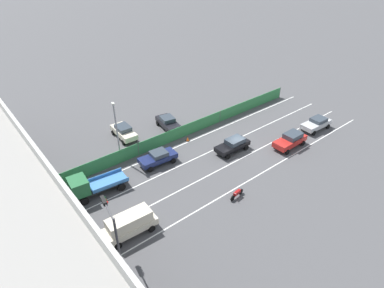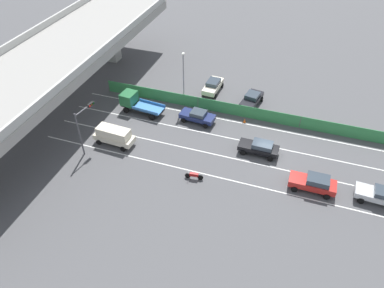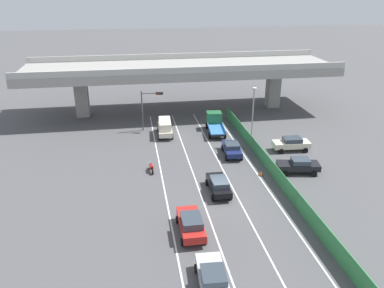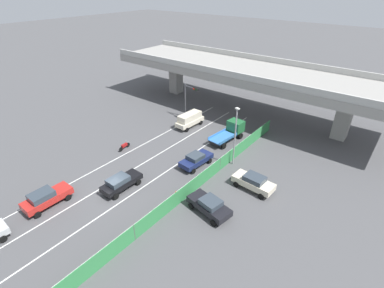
{
  "view_description": "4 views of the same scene",
  "coord_description": "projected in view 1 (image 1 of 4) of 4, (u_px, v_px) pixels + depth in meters",
  "views": [
    {
      "loc": [
        -22.46,
        25.55,
        22.03
      ],
      "look_at": [
        2.51,
        5.26,
        1.54
      ],
      "focal_mm": 30.74,
      "sensor_mm": 36.0,
      "label": 1
    },
    {
      "loc": [
        -31.63,
        -2.03,
        27.35
      ],
      "look_at": [
        -2.32,
        8.01,
        1.35
      ],
      "focal_mm": 34.22,
      "sensor_mm": 36.0,
      "label": 2
    },
    {
      "loc": [
        -7.74,
        -31.31,
        18.87
      ],
      "look_at": [
        -1.07,
        9.84,
        1.52
      ],
      "focal_mm": 36.25,
      "sensor_mm": 36.0,
      "label": 3
    },
    {
      "loc": [
        20.93,
        -13.43,
        19.39
      ],
      "look_at": [
        2.13,
        10.42,
        1.92
      ],
      "focal_mm": 26.85,
      "sensor_mm": 36.0,
      "label": 4
    }
  ],
  "objects": [
    {
      "name": "lane_line_mid_right",
      "position": [
        207.0,
        153.0,
        39.3
      ],
      "size": [
        0.14,
        43.27,
        0.01
      ],
      "primitive_type": "cube",
      "color": "silver",
      "rests_on": "ground"
    },
    {
      "name": "car_sedan_navy",
      "position": [
        158.0,
        157.0,
        37.08
      ],
      "size": [
        2.3,
        4.47,
        1.54
      ],
      "color": "navy",
      "rests_on": "ground"
    },
    {
      "name": "parked_sedan_cream",
      "position": [
        124.0,
        131.0,
        41.82
      ],
      "size": [
        4.49,
        2.19,
        1.67
      ],
      "color": "beige",
      "rests_on": "ground"
    },
    {
      "name": "lane_line_left_edge",
      "position": [
        249.0,
        181.0,
        34.88
      ],
      "size": [
        0.14,
        43.27,
        0.01
      ],
      "primitive_type": "cube",
      "color": "silver",
      "rests_on": "ground"
    },
    {
      "name": "lane_line_right_edge",
      "position": [
        189.0,
        141.0,
        41.5
      ],
      "size": [
        0.14,
        43.27,
        0.01
      ],
      "primitive_type": "cube",
      "color": "silver",
      "rests_on": "ground"
    },
    {
      "name": "car_van_cream",
      "position": [
        130.0,
        224.0,
        28.08
      ],
      "size": [
        2.17,
        4.79,
        2.1
      ],
      "color": "beige",
      "rests_on": "ground"
    },
    {
      "name": "lane_line_mid_left",
      "position": [
        227.0,
        166.0,
        37.09
      ],
      "size": [
        0.14,
        43.27,
        0.01
      ],
      "primitive_type": "cube",
      "color": "silver",
      "rests_on": "ground"
    },
    {
      "name": "flatbed_truck_blue",
      "position": [
        89.0,
        186.0,
        32.27
      ],
      "size": [
        2.71,
        5.76,
        2.39
      ],
      "color": "black",
      "rests_on": "ground"
    },
    {
      "name": "car_sedan_silver",
      "position": [
        317.0,
        123.0,
        43.73
      ],
      "size": [
        2.2,
        4.55,
        1.56
      ],
      "color": "#B7BABC",
      "rests_on": "ground"
    },
    {
      "name": "green_fence",
      "position": [
        182.0,
        132.0,
        41.96
      ],
      "size": [
        0.1,
        39.37,
        1.68
      ],
      "color": "#338447",
      "rests_on": "ground"
    },
    {
      "name": "car_sedan_red",
      "position": [
        291.0,
        140.0,
        40.07
      ],
      "size": [
        2.04,
        4.6,
        1.74
      ],
      "color": "red",
      "rests_on": "ground"
    },
    {
      "name": "traffic_light",
      "position": [
        112.0,
        226.0,
        24.23
      ],
      "size": [
        2.98,
        0.8,
        5.55
      ],
      "color": "#47474C",
      "rests_on": "ground"
    },
    {
      "name": "ground_plane",
      "position": [
        238.0,
        149.0,
        40.13
      ],
      "size": [
        300.0,
        300.0,
        0.0
      ],
      "primitive_type": "plane",
      "color": "#4C4C4F"
    },
    {
      "name": "traffic_cone",
      "position": [
        188.0,
        139.0,
        41.5
      ],
      "size": [
        0.47,
        0.47,
        0.59
      ],
      "color": "orange",
      "rests_on": "ground"
    },
    {
      "name": "parked_sedan_dark",
      "position": [
        168.0,
        122.0,
        43.88
      ],
      "size": [
        4.68,
        2.65,
        1.63
      ],
      "color": "black",
      "rests_on": "ground"
    },
    {
      "name": "motorcycle",
      "position": [
        237.0,
        194.0,
        32.45
      ],
      "size": [
        0.6,
        1.95,
        0.93
      ],
      "color": "black",
      "rests_on": "ground"
    },
    {
      "name": "car_sedan_black",
      "position": [
        233.0,
        145.0,
        39.25
      ],
      "size": [
        1.99,
        4.48,
        1.59
      ],
      "color": "black",
      "rests_on": "ground"
    },
    {
      "name": "street_lamp",
      "position": [
        116.0,
        127.0,
        35.72
      ],
      "size": [
        0.6,
        0.36,
        7.35
      ],
      "color": "gray",
      "rests_on": "ground"
    }
  ]
}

